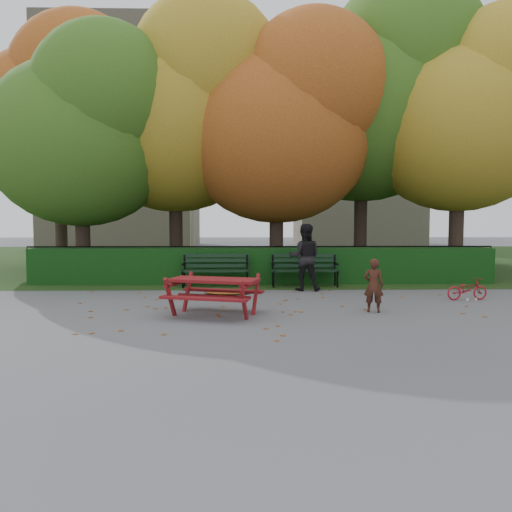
{
  "coord_description": "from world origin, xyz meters",
  "views": [
    {
      "loc": [
        -0.53,
        -9.69,
        1.76
      ],
      "look_at": [
        -0.27,
        1.24,
        1.0
      ],
      "focal_mm": 35.0,
      "sensor_mm": 36.0,
      "label": 1
    }
  ],
  "objects_px": {
    "tree_a": "(88,129)",
    "tree_f": "(66,115)",
    "bench_right": "(304,267)",
    "picnic_table": "(214,287)",
    "bicycle": "(467,289)",
    "tree_c": "(288,122)",
    "tree_b": "(185,108)",
    "tree_d": "(375,95)",
    "tree_e": "(473,113)",
    "adult": "(305,257)",
    "tree_g": "(472,128)",
    "child": "(374,285)",
    "bench_left": "(216,267)"
  },
  "relations": [
    {
      "from": "tree_b",
      "to": "tree_f",
      "type": "height_order",
      "value": "tree_f"
    },
    {
      "from": "tree_f",
      "to": "bench_left",
      "type": "distance_m",
      "value": 9.56
    },
    {
      "from": "tree_f",
      "to": "bench_right",
      "type": "bearing_deg",
      "value": -33.92
    },
    {
      "from": "tree_c",
      "to": "tree_e",
      "type": "bearing_deg",
      "value": -1.93
    },
    {
      "from": "bench_right",
      "to": "bicycle",
      "type": "distance_m",
      "value": 4.16
    },
    {
      "from": "tree_a",
      "to": "picnic_table",
      "type": "height_order",
      "value": "tree_a"
    },
    {
      "from": "tree_a",
      "to": "adult",
      "type": "bearing_deg",
      "value": -23.37
    },
    {
      "from": "tree_e",
      "to": "adult",
      "type": "bearing_deg",
      "value": -152.52
    },
    {
      "from": "tree_d",
      "to": "bicycle",
      "type": "height_order",
      "value": "tree_d"
    },
    {
      "from": "tree_b",
      "to": "tree_g",
      "type": "bearing_deg",
      "value": 15.63
    },
    {
      "from": "tree_c",
      "to": "bench_right",
      "type": "distance_m",
      "value": 4.87
    },
    {
      "from": "tree_a",
      "to": "bench_right",
      "type": "distance_m",
      "value": 7.69
    },
    {
      "from": "tree_c",
      "to": "tree_e",
      "type": "height_order",
      "value": "tree_e"
    },
    {
      "from": "tree_a",
      "to": "bench_left",
      "type": "relative_size",
      "value": 4.16
    },
    {
      "from": "picnic_table",
      "to": "tree_a",
      "type": "bearing_deg",
      "value": 141.01
    },
    {
      "from": "tree_f",
      "to": "child",
      "type": "relative_size",
      "value": 8.77
    },
    {
      "from": "tree_b",
      "to": "bicycle",
      "type": "bearing_deg",
      "value": -38.39
    },
    {
      "from": "adult",
      "to": "picnic_table",
      "type": "bearing_deg",
      "value": 65.08
    },
    {
      "from": "tree_d",
      "to": "child",
      "type": "distance_m",
      "value": 9.38
    },
    {
      "from": "tree_f",
      "to": "adult",
      "type": "height_order",
      "value": "tree_f"
    },
    {
      "from": "tree_a",
      "to": "tree_d",
      "type": "bearing_deg",
      "value": 10.33
    },
    {
      "from": "tree_b",
      "to": "bench_right",
      "type": "distance_m",
      "value": 6.76
    },
    {
      "from": "picnic_table",
      "to": "tree_b",
      "type": "bearing_deg",
      "value": 117.32
    },
    {
      "from": "tree_f",
      "to": "bench_right",
      "type": "xyz_separation_m",
      "value": [
        8.23,
        -5.54,
        -5.17
      ]
    },
    {
      "from": "tree_a",
      "to": "tree_b",
      "type": "relative_size",
      "value": 0.85
    },
    {
      "from": "tree_g",
      "to": "tree_c",
      "type": "bearing_deg",
      "value": -153.13
    },
    {
      "from": "tree_b",
      "to": "bench_right",
      "type": "xyz_separation_m",
      "value": [
        3.54,
        -3.04,
        -4.88
      ]
    },
    {
      "from": "tree_g",
      "to": "tree_b",
      "type": "bearing_deg",
      "value": -164.37
    },
    {
      "from": "tree_b",
      "to": "bench_right",
      "type": "height_order",
      "value": "tree_b"
    },
    {
      "from": "bench_right",
      "to": "picnic_table",
      "type": "height_order",
      "value": "bench_right"
    },
    {
      "from": "tree_d",
      "to": "bench_right",
      "type": "height_order",
      "value": "tree_d"
    },
    {
      "from": "tree_d",
      "to": "bicycle",
      "type": "distance_m",
      "value": 8.29
    },
    {
      "from": "tree_a",
      "to": "bicycle",
      "type": "height_order",
      "value": "tree_a"
    },
    {
      "from": "tree_a",
      "to": "tree_e",
      "type": "height_order",
      "value": "tree_e"
    },
    {
      "from": "tree_a",
      "to": "tree_f",
      "type": "distance_m",
      "value": 4.31
    },
    {
      "from": "tree_d",
      "to": "bicycle",
      "type": "bearing_deg",
      "value": -84.4
    },
    {
      "from": "tree_b",
      "to": "tree_d",
      "type": "height_order",
      "value": "tree_d"
    },
    {
      "from": "tree_g",
      "to": "bench_right",
      "type": "height_order",
      "value": "tree_g"
    },
    {
      "from": "tree_e",
      "to": "tree_g",
      "type": "xyz_separation_m",
      "value": [
        1.81,
        3.99,
        0.29
      ]
    },
    {
      "from": "tree_f",
      "to": "tree_b",
      "type": "bearing_deg",
      "value": -27.99
    },
    {
      "from": "tree_g",
      "to": "child",
      "type": "relative_size",
      "value": 8.17
    },
    {
      "from": "tree_c",
      "to": "child",
      "type": "relative_size",
      "value": 7.64
    },
    {
      "from": "tree_a",
      "to": "tree_c",
      "type": "distance_m",
      "value": 6.04
    },
    {
      "from": "tree_c",
      "to": "child",
      "type": "distance_m",
      "value": 7.57
    },
    {
      "from": "bench_left",
      "to": "child",
      "type": "bearing_deg",
      "value": -49.71
    },
    {
      "from": "tree_b",
      "to": "bench_left",
      "type": "height_order",
      "value": "tree_b"
    },
    {
      "from": "tree_e",
      "to": "adult",
      "type": "xyz_separation_m",
      "value": [
        -5.52,
        -2.87,
        -4.23
      ]
    },
    {
      "from": "bench_right",
      "to": "picnic_table",
      "type": "relative_size",
      "value": 0.93
    },
    {
      "from": "tree_f",
      "to": "tree_g",
      "type": "bearing_deg",
      "value": 1.94
    },
    {
      "from": "picnic_table",
      "to": "bicycle",
      "type": "bearing_deg",
      "value": 33.5
    }
  ]
}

